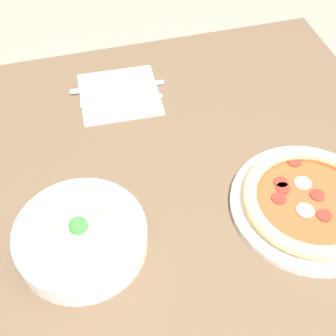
{
  "coord_description": "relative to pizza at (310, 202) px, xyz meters",
  "views": [
    {
      "loc": [
        -0.46,
        0.19,
        1.44
      ],
      "look_at": [
        0.09,
        0.04,
        0.76
      ],
      "focal_mm": 50.0,
      "sensor_mm": 36.0,
      "label": 1
    }
  ],
  "objects": [
    {
      "name": "pizza",
      "position": [
        0.0,
        0.0,
        0.0
      ],
      "size": [
        0.28,
        0.28,
        0.04
      ],
      "color": "white",
      "rests_on": "dining_table"
    },
    {
      "name": "bowl",
      "position": [
        0.03,
        0.4,
        0.01
      ],
      "size": [
        0.22,
        0.22,
        0.07
      ],
      "color": "white",
      "rests_on": "dining_table"
    },
    {
      "name": "knife",
      "position": [
        0.41,
        0.26,
        -0.01
      ],
      "size": [
        0.03,
        0.21,
        0.01
      ],
      "rotation": [
        0.0,
        0.0,
        1.47
      ],
      "color": "silver",
      "rests_on": "napkin"
    },
    {
      "name": "fork",
      "position": [
        0.37,
        0.27,
        -0.01
      ],
      "size": [
        0.03,
        0.18,
        0.0
      ],
      "rotation": [
        0.0,
        0.0,
        1.47
      ],
      "color": "silver",
      "rests_on": "napkin"
    },
    {
      "name": "dining_table",
      "position": [
        0.05,
        0.18,
        -0.13
      ],
      "size": [
        1.05,
        0.9,
        0.74
      ],
      "color": "brown",
      "rests_on": "ground_plane"
    },
    {
      "name": "napkin",
      "position": [
        0.39,
        0.27,
        -0.02
      ],
      "size": [
        0.18,
        0.18,
        0.0
      ],
      "color": "white",
      "rests_on": "dining_table"
    }
  ]
}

